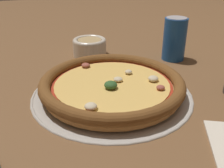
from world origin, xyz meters
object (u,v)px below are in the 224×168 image
at_px(bowl_near, 90,46).
at_px(beverage_can, 175,39).
at_px(pizza_tray, 112,93).
at_px(pizza, 112,84).

bearing_deg(bowl_near, beverage_can, -27.65).
distance_m(pizza_tray, pizza, 0.02).
xyz_separation_m(pizza, bowl_near, (0.02, 0.27, 0.00)).
distance_m(pizza, bowl_near, 0.27).
bearing_deg(beverage_can, pizza, -149.06).
distance_m(pizza_tray, bowl_near, 0.27).
bearing_deg(pizza_tray, bowl_near, 85.18).
relative_size(pizza_tray, bowl_near, 3.49).
distance_m(bowl_near, beverage_can, 0.26).
bearing_deg(pizza, bowl_near, 85.20).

